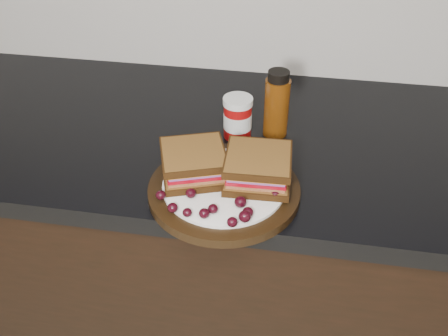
% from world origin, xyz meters
% --- Properties ---
extents(base_cabinets, '(3.96, 0.58, 0.86)m').
position_xyz_m(base_cabinets, '(0.00, 1.70, 0.43)').
color(base_cabinets, black).
rests_on(base_cabinets, ground_plane).
extents(countertop, '(3.98, 0.60, 0.04)m').
position_xyz_m(countertop, '(0.00, 1.70, 0.88)').
color(countertop, black).
rests_on(countertop, base_cabinets).
extents(plate, '(0.28, 0.28, 0.02)m').
position_xyz_m(plate, '(-0.04, 1.49, 0.91)').
color(plate, black).
rests_on(plate, countertop).
extents(sandwich_left, '(0.15, 0.15, 0.05)m').
position_xyz_m(sandwich_left, '(-0.09, 1.51, 0.95)').
color(sandwich_left, brown).
rests_on(sandwich_left, plate).
extents(sandwich_right, '(0.12, 0.12, 0.05)m').
position_xyz_m(sandwich_right, '(0.02, 1.51, 0.95)').
color(sandwich_right, brown).
rests_on(sandwich_right, plate).
extents(grape_0, '(0.02, 0.02, 0.02)m').
position_xyz_m(grape_0, '(-0.14, 1.43, 0.93)').
color(grape_0, black).
rests_on(grape_0, plate).
extents(grape_1, '(0.02, 0.02, 0.02)m').
position_xyz_m(grape_1, '(-0.09, 1.44, 0.93)').
color(grape_1, black).
rests_on(grape_1, plate).
extents(grape_2, '(0.02, 0.02, 0.02)m').
position_xyz_m(grape_2, '(-0.11, 1.40, 0.93)').
color(grape_2, black).
rests_on(grape_2, plate).
extents(grape_3, '(0.02, 0.02, 0.02)m').
position_xyz_m(grape_3, '(-0.08, 1.40, 0.93)').
color(grape_3, black).
rests_on(grape_3, plate).
extents(grape_4, '(0.02, 0.02, 0.02)m').
position_xyz_m(grape_4, '(-0.05, 1.40, 0.93)').
color(grape_4, black).
rests_on(grape_4, plate).
extents(grape_5, '(0.02, 0.02, 0.02)m').
position_xyz_m(grape_5, '(-0.04, 1.41, 0.93)').
color(grape_5, black).
rests_on(grape_5, plate).
extents(grape_6, '(0.02, 0.02, 0.02)m').
position_xyz_m(grape_6, '(-0.00, 1.38, 0.93)').
color(grape_6, black).
rests_on(grape_6, plate).
extents(grape_7, '(0.02, 0.02, 0.02)m').
position_xyz_m(grape_7, '(0.02, 1.40, 0.93)').
color(grape_7, black).
rests_on(grape_7, plate).
extents(grape_8, '(0.02, 0.02, 0.02)m').
position_xyz_m(grape_8, '(0.02, 1.41, 0.93)').
color(grape_8, black).
rests_on(grape_8, plate).
extents(grape_9, '(0.02, 0.02, 0.02)m').
position_xyz_m(grape_9, '(0.00, 1.43, 0.93)').
color(grape_9, black).
rests_on(grape_9, plate).
extents(grape_10, '(0.02, 0.02, 0.02)m').
position_xyz_m(grape_10, '(0.06, 1.47, 0.93)').
color(grape_10, black).
rests_on(grape_10, plate).
extents(grape_11, '(0.02, 0.02, 0.02)m').
position_xyz_m(grape_11, '(0.03, 1.48, 0.93)').
color(grape_11, black).
rests_on(grape_11, plate).
extents(grape_12, '(0.02, 0.02, 0.02)m').
position_xyz_m(grape_12, '(0.05, 1.48, 0.93)').
color(grape_12, black).
rests_on(grape_12, plate).
extents(grape_13, '(0.02, 0.02, 0.02)m').
position_xyz_m(grape_13, '(0.05, 1.52, 0.93)').
color(grape_13, black).
rests_on(grape_13, plate).
extents(grape_14, '(0.01, 0.01, 0.01)m').
position_xyz_m(grape_14, '(0.03, 1.54, 0.93)').
color(grape_14, black).
rests_on(grape_14, plate).
extents(grape_15, '(0.02, 0.02, 0.02)m').
position_xyz_m(grape_15, '(-0.07, 1.53, 0.93)').
color(grape_15, black).
rests_on(grape_15, plate).
extents(grape_16, '(0.02, 0.02, 0.02)m').
position_xyz_m(grape_16, '(-0.09, 1.52, 0.93)').
color(grape_16, black).
rests_on(grape_16, plate).
extents(grape_17, '(0.02, 0.02, 0.02)m').
position_xyz_m(grape_17, '(-0.10, 1.51, 0.93)').
color(grape_17, black).
rests_on(grape_17, plate).
extents(grape_18, '(0.02, 0.02, 0.02)m').
position_xyz_m(grape_18, '(-0.12, 1.48, 0.93)').
color(grape_18, black).
rests_on(grape_18, plate).
extents(grape_19, '(0.02, 0.02, 0.02)m').
position_xyz_m(grape_19, '(-0.12, 1.48, 0.93)').
color(grape_19, black).
rests_on(grape_19, plate).
extents(grape_20, '(0.02, 0.02, 0.02)m').
position_xyz_m(grape_20, '(-0.07, 1.52, 0.93)').
color(grape_20, black).
rests_on(grape_20, plate).
extents(grape_21, '(0.02, 0.02, 0.01)m').
position_xyz_m(grape_21, '(-0.09, 1.51, 0.93)').
color(grape_21, black).
rests_on(grape_21, plate).
extents(grape_22, '(0.02, 0.02, 0.02)m').
position_xyz_m(grape_22, '(-0.10, 1.49, 0.93)').
color(grape_22, black).
rests_on(grape_22, plate).
extents(condiment_jar, '(0.08, 0.08, 0.09)m').
position_xyz_m(condiment_jar, '(-0.04, 1.69, 0.95)').
color(condiment_jar, '#960A0B').
rests_on(condiment_jar, countertop).
extents(oil_bottle, '(0.06, 0.06, 0.15)m').
position_xyz_m(oil_bottle, '(0.04, 1.71, 0.97)').
color(oil_bottle, '#532808').
rests_on(oil_bottle, countertop).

